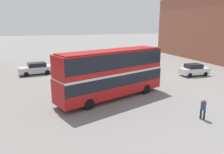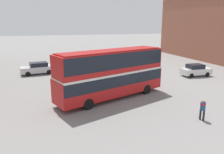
% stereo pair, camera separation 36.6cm
% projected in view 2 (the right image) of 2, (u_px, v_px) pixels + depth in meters
% --- Properties ---
extents(ground_plane, '(240.00, 240.00, 0.00)m').
position_uv_depth(ground_plane, '(114.00, 98.00, 21.63)').
color(ground_plane, gray).
extents(double_decker_bus, '(11.56, 6.09, 4.73)m').
position_uv_depth(double_decker_bus, '(112.00, 71.00, 20.92)').
color(double_decker_bus, red).
rests_on(double_decker_bus, ground_plane).
extents(pedestrian_foreground, '(0.56, 0.56, 1.66)m').
position_uv_depth(pedestrian_foreground, '(203.00, 107.00, 16.42)').
color(pedestrian_foreground, '#232328').
rests_on(pedestrian_foreground, ground_plane).
extents(parked_car_kerb_near, '(4.14, 1.93, 1.66)m').
position_uv_depth(parked_car_kerb_near, '(196.00, 70.00, 30.34)').
color(parked_car_kerb_near, silver).
rests_on(parked_car_kerb_near, ground_plane).
extents(parked_car_kerb_far, '(4.85, 2.57, 1.70)m').
position_uv_depth(parked_car_kerb_far, '(38.00, 68.00, 31.48)').
color(parked_car_kerb_far, silver).
rests_on(parked_car_kerb_far, ground_plane).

